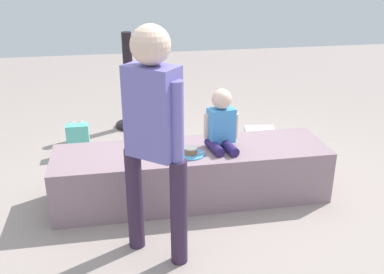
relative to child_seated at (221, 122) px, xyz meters
name	(u,v)px	position (x,y,z in m)	size (l,w,h in m)	color
ground_plane	(192,197)	(-0.24, -0.01, -0.65)	(12.00, 12.00, 0.00)	gray
concrete_ledge	(192,174)	(-0.24, -0.01, -0.43)	(2.22, 0.60, 0.44)	gray
child_seated	(221,122)	(0.00, 0.00, 0.00)	(0.28, 0.33, 0.48)	#291D55
adult_standing	(153,127)	(-0.61, -0.71, 0.28)	(0.38, 0.35, 1.54)	#34233C
cake_plate	(191,152)	(-0.27, -0.11, -0.19)	(0.22, 0.22, 0.06)	#4CA5D8
gift_bag	(78,139)	(-1.22, 1.05, -0.49)	(0.22, 0.12, 0.37)	#59C6B2
railing_post	(129,93)	(-0.66, 1.75, -0.24)	(0.36, 0.36, 1.11)	black
water_bottle_near_gift	(88,166)	(-1.11, 0.55, -0.56)	(0.06, 0.06, 0.20)	silver
party_cup_red	(252,157)	(0.46, 0.55, -0.60)	(0.07, 0.07, 0.10)	red
cake_box_white	(260,135)	(0.70, 1.04, -0.58)	(0.32, 0.26, 0.14)	white
handbag_black_leather	(143,153)	(-0.59, 0.68, -0.53)	(0.27, 0.13, 0.34)	black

